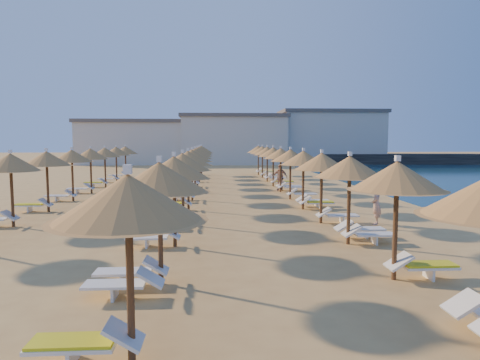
{
  "coord_description": "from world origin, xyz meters",
  "views": [
    {
      "loc": [
        -0.78,
        -19.35,
        3.45
      ],
      "look_at": [
        0.62,
        4.0,
        1.3
      ],
      "focal_mm": 32.0,
      "sensor_mm": 36.0,
      "label": 1
    }
  ],
  "objects": [
    {
      "name": "beachgoer_c",
      "position": [
        3.76,
        10.03,
        0.92
      ],
      "size": [
        1.16,
        0.84,
        1.83
      ],
      "primitive_type": "imported",
      "rotation": [
        0.0,
        0.0,
        -0.41
      ],
      "color": "tan",
      "rests_on": "ground"
    },
    {
      "name": "hotel_blocks",
      "position": [
        3.23,
        45.38,
        3.7
      ],
      "size": [
        45.69,
        10.19,
        8.1
      ],
      "color": "beige",
      "rests_on": "ground"
    },
    {
      "name": "jetty",
      "position": [
        29.88,
        42.6,
        0.75
      ],
      "size": [
        30.25,
        7.05,
        1.5
      ],
      "primitive_type": "cube",
      "rotation": [
        0.0,
        0.0,
        -0.1
      ],
      "color": "black",
      "rests_on": "ground"
    },
    {
      "name": "loungers",
      "position": [
        -1.15,
        5.76,
        0.34
      ],
      "size": [
        15.7,
        38.23,
        0.66
      ],
      "color": "white",
      "rests_on": "ground"
    },
    {
      "name": "parasol_row_inland",
      "position": [
        -8.89,
        7.33,
        2.54
      ],
      "size": [
        2.43,
        28.15,
        3.1
      ],
      "color": "brown",
      "rests_on": "ground"
    },
    {
      "name": "parasol_row_east",
      "position": [
        3.68,
        5.49,
        2.54
      ],
      "size": [
        2.43,
        39.17,
        3.1
      ],
      "color": "brown",
      "rests_on": "ground"
    },
    {
      "name": "parasol_row_west",
      "position": [
        -2.08,
        5.49,
        2.54
      ],
      "size": [
        2.43,
        39.17,
        3.1
      ],
      "color": "brown",
      "rests_on": "ground"
    },
    {
      "name": "ground",
      "position": [
        0.0,
        0.0,
        0.0
      ],
      "size": [
        220.0,
        220.0,
        0.0
      ],
      "primitive_type": "plane",
      "color": "tan",
      "rests_on": "ground"
    },
    {
      "name": "beachgoer_a",
      "position": [
        5.89,
        -2.26,
        0.83
      ],
      "size": [
        0.59,
        0.71,
        1.66
      ],
      "primitive_type": "imported",
      "rotation": [
        0.0,
        0.0,
        -1.93
      ],
      "color": "tan",
      "rests_on": "ground"
    }
  ]
}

